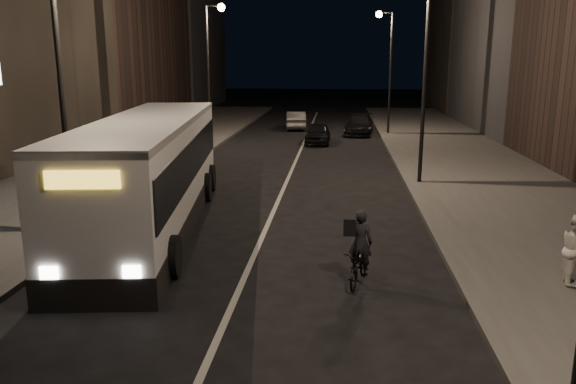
% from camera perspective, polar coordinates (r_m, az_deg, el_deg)
% --- Properties ---
extents(ground, '(180.00, 180.00, 0.00)m').
position_cam_1_polar(ground, '(12.66, -5.39, -10.73)').
color(ground, black).
rests_on(ground, ground).
extents(sidewalk_right, '(7.00, 70.00, 0.16)m').
position_cam_1_polar(sidewalk_right, '(26.61, 18.80, 1.64)').
color(sidewalk_right, '#3B3B39').
rests_on(sidewalk_right, ground).
extents(sidewalk_left, '(7.00, 70.00, 0.16)m').
position_cam_1_polar(sidewalk_left, '(27.98, -17.40, 2.29)').
color(sidewalk_left, '#3B3B39').
rests_on(sidewalk_left, ground).
extents(streetlight_right_mid, '(1.20, 0.44, 8.12)m').
position_cam_1_polar(streetlight_right_mid, '(23.56, 13.21, 13.51)').
color(streetlight_right_mid, black).
rests_on(streetlight_right_mid, sidewalk_right).
extents(streetlight_right_far, '(1.20, 0.44, 8.12)m').
position_cam_1_polar(streetlight_right_far, '(39.47, 10.03, 13.45)').
color(streetlight_right_far, black).
rests_on(streetlight_right_far, sidewalk_right).
extents(streetlight_left_near, '(1.20, 0.44, 8.12)m').
position_cam_1_polar(streetlight_left_near, '(17.10, -21.54, 13.15)').
color(streetlight_left_near, black).
rests_on(streetlight_left_near, sidewalk_left).
extents(streetlight_left_far, '(1.20, 0.44, 8.12)m').
position_cam_1_polar(streetlight_left_far, '(34.19, -7.74, 13.58)').
color(streetlight_left_far, black).
rests_on(streetlight_left_far, sidewalk_left).
extents(city_bus, '(4.21, 12.84, 3.40)m').
position_cam_1_polar(city_bus, '(17.94, -13.78, 2.37)').
color(city_bus, silver).
rests_on(city_bus, ground).
extents(cyclist_on_bicycle, '(0.93, 1.69, 1.84)m').
position_cam_1_polar(cyclist_on_bicycle, '(13.24, 7.27, -6.80)').
color(cyclist_on_bicycle, black).
rests_on(cyclist_on_bicycle, ground).
extents(pedestrian_woman, '(0.75, 0.89, 1.62)m').
position_cam_1_polar(pedestrian_woman, '(14.29, 27.23, -5.20)').
color(pedestrian_woman, silver).
rests_on(pedestrian_woman, sidewalk_right).
extents(car_near, '(1.55, 3.76, 1.27)m').
position_cam_1_polar(car_near, '(35.33, 3.04, 5.98)').
color(car_near, black).
rests_on(car_near, ground).
extents(car_mid, '(1.78, 4.18, 1.34)m').
position_cam_1_polar(car_mid, '(42.64, 0.82, 7.31)').
color(car_mid, '#3D3C3F').
rests_on(car_mid, ground).
extents(car_far, '(2.33, 4.79, 1.34)m').
position_cam_1_polar(car_far, '(39.88, 7.23, 6.79)').
color(car_far, black).
rests_on(car_far, ground).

